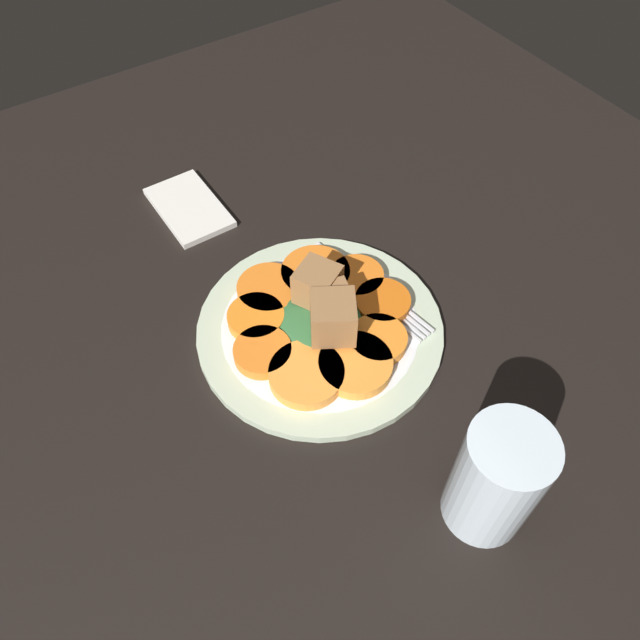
# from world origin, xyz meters

# --- Properties ---
(table_slab) EXTENTS (1.20, 1.20, 0.02)m
(table_slab) POSITION_xyz_m (0.00, 0.00, 0.01)
(table_slab) COLOR black
(table_slab) RESTS_ON ground
(plate) EXTENTS (0.26, 0.26, 0.01)m
(plate) POSITION_xyz_m (0.00, 0.00, 0.03)
(plate) COLOR beige
(plate) RESTS_ON table_slab
(carrot_slice_0) EXTENTS (0.08, 0.08, 0.01)m
(carrot_slice_0) POSITION_xyz_m (-0.06, -0.00, 0.04)
(carrot_slice_0) COLOR orange
(carrot_slice_0) RESTS_ON plate
(carrot_slice_1) EXTENTS (0.06, 0.06, 0.01)m
(carrot_slice_1) POSITION_xyz_m (-0.05, -0.04, 0.04)
(carrot_slice_1) COLOR orange
(carrot_slice_1) RESTS_ON plate
(carrot_slice_2) EXTENTS (0.06, 0.06, 0.01)m
(carrot_slice_2) POSITION_xyz_m (-0.02, -0.07, 0.04)
(carrot_slice_2) COLOR #D66014
(carrot_slice_2) RESTS_ON plate
(carrot_slice_3) EXTENTS (0.06, 0.06, 0.01)m
(carrot_slice_3) POSITION_xyz_m (0.03, -0.07, 0.04)
(carrot_slice_3) COLOR orange
(carrot_slice_3) RESTS_ON plate
(carrot_slice_4) EXTENTS (0.08, 0.08, 0.01)m
(carrot_slice_4) POSITION_xyz_m (0.06, -0.03, 0.04)
(carrot_slice_4) COLOR orange
(carrot_slice_4) RESTS_ON plate
(carrot_slice_5) EXTENTS (0.07, 0.07, 0.01)m
(carrot_slice_5) POSITION_xyz_m (0.07, 0.02, 0.04)
(carrot_slice_5) COLOR orange
(carrot_slice_5) RESTS_ON plate
(carrot_slice_6) EXTENTS (0.06, 0.06, 0.01)m
(carrot_slice_6) POSITION_xyz_m (0.04, 0.05, 0.04)
(carrot_slice_6) COLOR orange
(carrot_slice_6) RESTS_ON plate
(carrot_slice_7) EXTENTS (0.06, 0.06, 0.01)m
(carrot_slice_7) POSITION_xyz_m (-0.00, 0.07, 0.04)
(carrot_slice_7) COLOR orange
(carrot_slice_7) RESTS_ON plate
(carrot_slice_8) EXTENTS (0.08, 0.08, 0.01)m
(carrot_slice_8) POSITION_xyz_m (-0.05, 0.05, 0.04)
(carrot_slice_8) COLOR orange
(carrot_slice_8) RESTS_ON plate
(center_pile) EXTENTS (0.10, 0.09, 0.06)m
(center_pile) POSITION_xyz_m (-0.00, -0.00, 0.06)
(center_pile) COLOR #2D6033
(center_pile) RESTS_ON plate
(fork) EXTENTS (0.18, 0.04, 0.00)m
(fork) POSITION_xyz_m (0.01, -0.07, 0.03)
(fork) COLOR silver
(fork) RESTS_ON plate
(water_glass) EXTENTS (0.07, 0.07, 0.13)m
(water_glass) POSITION_xyz_m (-0.24, -0.01, 0.08)
(water_glass) COLOR silver
(water_glass) RESTS_ON table_slab
(napkin) EXTENTS (0.12, 0.07, 0.01)m
(napkin) POSITION_xyz_m (0.25, 0.03, 0.02)
(napkin) COLOR silver
(napkin) RESTS_ON table_slab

